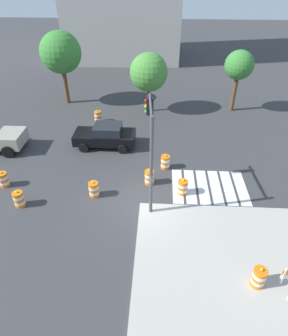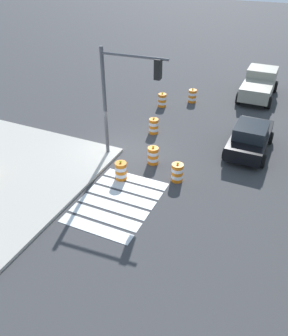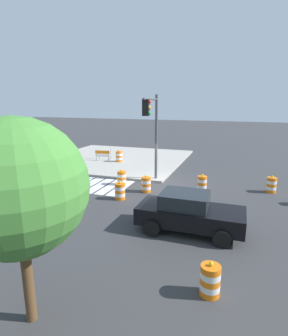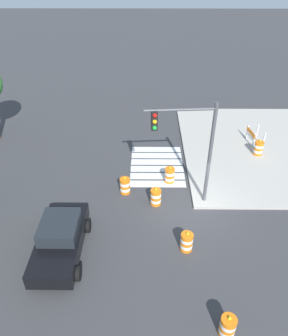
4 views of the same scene
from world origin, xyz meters
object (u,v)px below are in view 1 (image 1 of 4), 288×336
(traffic_barrel_near_corner, at_px, (98,117))
(street_tree_streetside_far, at_px, (149,72))
(traffic_barrel_lane_center, at_px, (149,177))
(traffic_light_pole, at_px, (150,139))
(traffic_barrel_median_near, at_px, (183,187))
(traffic_barrel_far_curb, at_px, (94,189))
(traffic_barrel_median_far, at_px, (19,199))
(traffic_barrel_on_sidewalk, at_px, (259,277))
(street_tree_streetside_mid, at_px, (239,66))
(traffic_barrel_crosswalk_end, at_px, (165,162))
(traffic_barrel_opposite_curb, at_px, (3,179))
(sports_car, at_px, (106,136))
(street_tree_streetside_near, at_px, (61,53))

(traffic_barrel_near_corner, xyz_separation_m, street_tree_streetside_far, (4.05, 2.35, 2.95))
(traffic_barrel_lane_center, distance_m, traffic_light_pole, 3.74)
(traffic_barrel_median_near, bearing_deg, traffic_barrel_far_curb, -174.63)
(traffic_barrel_near_corner, xyz_separation_m, traffic_barrel_lane_center, (4.55, -7.96, 0.00))
(traffic_barrel_median_far, xyz_separation_m, traffic_barrel_on_sidewalk, (11.67, -4.27, 0.15))
(traffic_barrel_on_sidewalk, height_order, street_tree_streetside_far, street_tree_streetside_far)
(street_tree_streetside_mid, bearing_deg, traffic_barrel_median_far, -136.32)
(traffic_barrel_crosswalk_end, relative_size, street_tree_streetside_mid, 0.20)
(traffic_barrel_far_curb, bearing_deg, traffic_barrel_median_near, 5.37)
(traffic_barrel_on_sidewalk, distance_m, traffic_light_pole, 7.69)
(traffic_barrel_median_near, height_order, traffic_light_pole, traffic_light_pole)
(traffic_barrel_near_corner, height_order, traffic_barrel_median_near, same)
(traffic_barrel_far_curb, xyz_separation_m, traffic_barrel_on_sidewalk, (7.78, -5.31, 0.15))
(street_tree_streetside_mid, height_order, street_tree_streetside_far, street_tree_streetside_mid)
(traffic_barrel_far_curb, bearing_deg, street_tree_streetside_mid, 50.77)
(traffic_barrel_opposite_curb, relative_size, traffic_light_pole, 0.19)
(traffic_light_pole, xyz_separation_m, street_tree_streetside_far, (-0.58, 11.73, -0.51))
(traffic_barrel_median_far, height_order, traffic_barrel_far_curb, same)
(sports_car, xyz_separation_m, street_tree_streetside_near, (-4.79, 7.52, 3.66))
(sports_car, relative_size, traffic_barrel_on_sidewalk, 4.22)
(street_tree_streetside_far, bearing_deg, traffic_barrel_lane_center, -87.20)
(traffic_barrel_opposite_curb, height_order, traffic_barrel_on_sidewalk, traffic_barrel_on_sidewalk)
(traffic_barrel_median_near, relative_size, traffic_light_pole, 0.19)
(street_tree_streetside_near, bearing_deg, street_tree_streetside_far, -10.71)
(traffic_barrel_crosswalk_end, xyz_separation_m, traffic_barrel_lane_center, (-0.95, -1.65, 0.00))
(traffic_barrel_far_curb, height_order, street_tree_streetside_mid, street_tree_streetside_mid)
(traffic_light_pole, bearing_deg, traffic_barrel_median_near, 17.75)
(traffic_barrel_crosswalk_end, bearing_deg, traffic_barrel_on_sidewalk, -65.63)
(sports_car, relative_size, street_tree_streetside_near, 0.69)
(traffic_barrel_median_far, height_order, street_tree_streetside_far, street_tree_streetside_far)
(traffic_barrel_opposite_curb, xyz_separation_m, street_tree_streetside_mid, (15.43, 11.57, 3.43))
(traffic_light_pole, xyz_separation_m, street_tree_streetside_near, (-8.15, 13.16, 0.57))
(traffic_barrel_far_curb, bearing_deg, traffic_barrel_median_far, -165.08)
(traffic_barrel_median_far, height_order, street_tree_streetside_mid, street_tree_streetside_mid)
(traffic_barrel_on_sidewalk, bearing_deg, street_tree_streetside_near, 124.83)
(traffic_barrel_median_far, distance_m, street_tree_streetside_near, 14.68)
(traffic_barrel_far_curb, relative_size, traffic_barrel_opposite_curb, 1.00)
(street_tree_streetside_near, bearing_deg, traffic_barrel_near_corner, -47.01)
(sports_car, distance_m, traffic_barrel_on_sidewalk, 13.44)
(street_tree_streetside_near, relative_size, street_tree_streetside_far, 1.26)
(traffic_barrel_near_corner, bearing_deg, street_tree_streetside_far, 30.10)
(traffic_barrel_median_far, height_order, traffic_barrel_lane_center, same)
(street_tree_streetside_mid, relative_size, street_tree_streetside_far, 1.03)
(traffic_barrel_crosswalk_end, height_order, traffic_barrel_median_far, same)
(traffic_barrel_on_sidewalk, relative_size, street_tree_streetside_mid, 0.20)
(traffic_barrel_near_corner, height_order, street_tree_streetside_mid, street_tree_streetside_mid)
(traffic_barrel_near_corner, relative_size, traffic_barrel_median_far, 1.00)
(traffic_barrel_crosswalk_end, bearing_deg, traffic_barrel_median_far, -153.29)
(traffic_barrel_lane_center, distance_m, street_tree_streetside_far, 10.73)
(traffic_barrel_opposite_curb, bearing_deg, traffic_barrel_median_far, -45.68)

